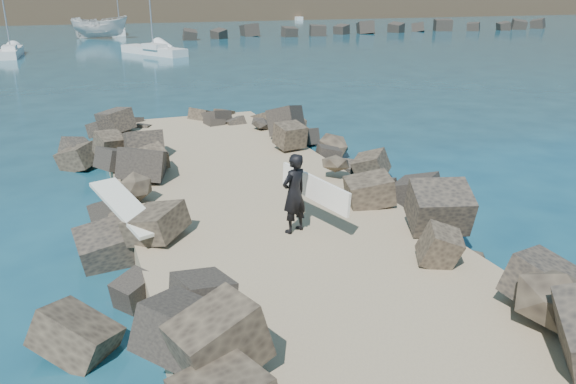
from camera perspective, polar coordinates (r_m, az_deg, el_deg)
name	(u,v)px	position (r m, az deg, el deg)	size (l,w,h in m)	color
ground	(272,241)	(12.60, -1.65, -4.98)	(800.00, 800.00, 0.00)	#0F384C
jetty	(307,268)	(10.79, 1.94, -7.70)	(6.00, 26.00, 0.60)	#8C7759
riprap_left	(148,273)	(10.49, -14.07, -7.97)	(2.60, 22.00, 1.00)	black
riprap_right	(422,227)	(12.41, 13.47, -3.44)	(2.60, 22.00, 1.00)	black
breakwater_secondary	(384,28)	(76.51, 9.72, 16.06)	(52.00, 4.00, 1.20)	black
surfboard_resting	(127,212)	(11.85, -16.05, -1.98)	(0.58, 2.31, 0.08)	silver
boat_imported	(100,27)	(70.52, -18.57, 15.60)	(2.48, 6.59, 2.55)	silver
surfer_with_board	(297,193)	(11.30, 0.93, -0.08)	(1.14, 1.99, 1.66)	black
sailboat_c	(154,50)	(51.54, -13.49, 13.82)	(4.89, 7.42, 8.99)	silver
sailboat_b	(120,32)	(76.09, -16.67, 15.33)	(1.84, 5.81, 7.03)	silver
sailboat_a	(11,52)	(53.99, -26.32, 12.61)	(1.66, 6.47, 7.81)	silver
sailboat_f	(294,18)	(110.37, 0.63, 17.27)	(1.48, 5.57, 6.82)	silver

